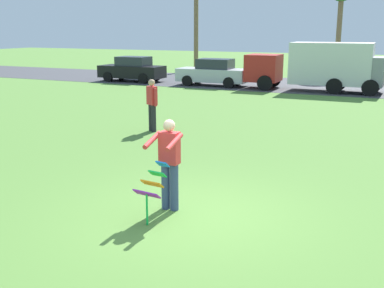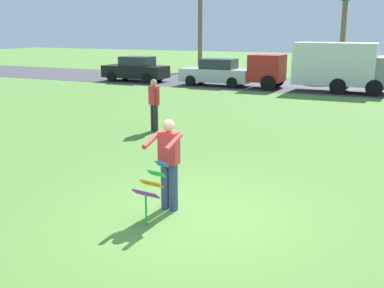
{
  "view_description": "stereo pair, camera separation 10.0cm",
  "coord_description": "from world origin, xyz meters",
  "px_view_note": "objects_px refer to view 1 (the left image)",
  "views": [
    {
      "loc": [
        3.36,
        -7.39,
        3.33
      ],
      "look_at": [
        -0.5,
        1.07,
        1.05
      ],
      "focal_mm": 44.08,
      "sensor_mm": 36.0,
      "label": 1
    },
    {
      "loc": [
        3.45,
        -7.34,
        3.33
      ],
      "look_at": [
        -0.5,
        1.07,
        1.05
      ],
      "focal_mm": 44.08,
      "sensor_mm": 36.0,
      "label": 2
    }
  ],
  "objects_px": {
    "person_kite_flyer": "(169,161)",
    "parked_car_silver": "(213,73)",
    "parked_truck_red_cab": "(315,65)",
    "parked_car_black": "(132,69)",
    "kite_held": "(152,185)",
    "person_walker_near": "(152,104)"
  },
  "relations": [
    {
      "from": "person_kite_flyer",
      "to": "kite_held",
      "type": "distance_m",
      "value": 0.69
    },
    {
      "from": "parked_car_black",
      "to": "parked_car_silver",
      "type": "height_order",
      "value": "same"
    },
    {
      "from": "parked_car_silver",
      "to": "person_kite_flyer",
      "type": "bearing_deg",
      "value": -70.32
    },
    {
      "from": "person_kite_flyer",
      "to": "parked_car_black",
      "type": "relative_size",
      "value": 0.41
    },
    {
      "from": "person_kite_flyer",
      "to": "parked_car_silver",
      "type": "bearing_deg",
      "value": 109.68
    },
    {
      "from": "kite_held",
      "to": "person_walker_near",
      "type": "relative_size",
      "value": 0.6
    },
    {
      "from": "person_kite_flyer",
      "to": "parked_car_black",
      "type": "xyz_separation_m",
      "value": [
        -12.38,
        18.84,
        -0.18
      ]
    },
    {
      "from": "parked_car_silver",
      "to": "person_walker_near",
      "type": "relative_size",
      "value": 2.45
    },
    {
      "from": "person_kite_flyer",
      "to": "parked_car_silver",
      "type": "relative_size",
      "value": 0.41
    },
    {
      "from": "person_kite_flyer",
      "to": "kite_held",
      "type": "height_order",
      "value": "person_kite_flyer"
    },
    {
      "from": "kite_held",
      "to": "parked_car_black",
      "type": "bearing_deg",
      "value": 122.43
    },
    {
      "from": "parked_car_silver",
      "to": "parked_truck_red_cab",
      "type": "distance_m",
      "value": 6.01
    },
    {
      "from": "parked_car_silver",
      "to": "kite_held",
      "type": "bearing_deg",
      "value": -70.93
    },
    {
      "from": "person_kite_flyer",
      "to": "parked_truck_red_cab",
      "type": "xyz_separation_m",
      "value": [
        -0.77,
        18.84,
        0.46
      ]
    },
    {
      "from": "parked_car_silver",
      "to": "parked_truck_red_cab",
      "type": "xyz_separation_m",
      "value": [
        5.97,
        -0.0,
        0.64
      ]
    },
    {
      "from": "kite_held",
      "to": "parked_car_silver",
      "type": "xyz_separation_m",
      "value": [
        -6.73,
        19.48,
        0.09
      ]
    },
    {
      "from": "person_walker_near",
      "to": "person_kite_flyer",
      "type": "bearing_deg",
      "value": -58.2
    },
    {
      "from": "parked_car_silver",
      "to": "parked_truck_red_cab",
      "type": "bearing_deg",
      "value": -0.01
    },
    {
      "from": "kite_held",
      "to": "person_kite_flyer",
      "type": "bearing_deg",
      "value": 89.7
    },
    {
      "from": "kite_held",
      "to": "parked_car_black",
      "type": "relative_size",
      "value": 0.25
    },
    {
      "from": "parked_truck_red_cab",
      "to": "parked_car_black",
      "type": "bearing_deg",
      "value": 180.0
    },
    {
      "from": "person_kite_flyer",
      "to": "parked_car_silver",
      "type": "height_order",
      "value": "person_kite_flyer"
    }
  ]
}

